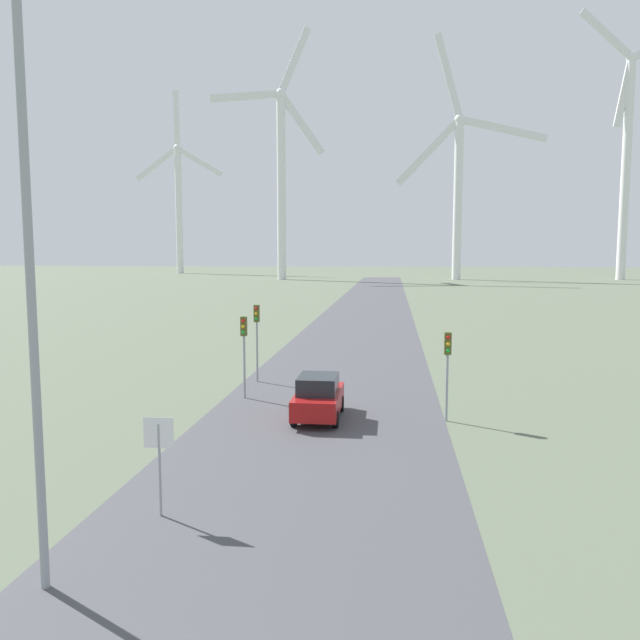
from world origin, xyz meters
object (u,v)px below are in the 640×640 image
(traffic_light_post_near_right, at_px, (448,356))
(traffic_light_post_mid_left, at_px, (244,339))
(car_approaching, at_px, (318,397))
(streetlamp, at_px, (26,201))
(stop_sign_near, at_px, (159,447))
(wind_turbine_right, at_px, (627,150))
(wind_turbine_left, at_px, (281,167))
(traffic_light_post_near_left, at_px, (257,326))
(wind_turbine_center, at_px, (458,178))
(wind_turbine_far_left, at_px, (179,196))

(traffic_light_post_near_right, bearing_deg, traffic_light_post_mid_left, 161.79)
(car_approaching, bearing_deg, traffic_light_post_mid_left, 140.29)
(streetlamp, distance_m, traffic_light_post_mid_left, 17.53)
(stop_sign_near, distance_m, wind_turbine_right, 166.22)
(stop_sign_near, relative_size, wind_turbine_left, 0.04)
(traffic_light_post_near_right, bearing_deg, wind_turbine_right, 68.57)
(stop_sign_near, relative_size, traffic_light_post_mid_left, 0.68)
(stop_sign_near, height_order, traffic_light_post_near_left, traffic_light_post_near_left)
(car_approaching, bearing_deg, traffic_light_post_near_left, 120.38)
(wind_turbine_left, distance_m, wind_turbine_center, 44.36)
(stop_sign_near, bearing_deg, wind_turbine_left, 98.82)
(wind_turbine_far_left, bearing_deg, streetlamp, -71.60)
(wind_turbine_right, bearing_deg, traffic_light_post_near_right, -111.43)
(traffic_light_post_mid_left, xyz_separation_m, wind_turbine_right, (64.25, 137.49, 29.37))
(wind_turbine_right, bearing_deg, traffic_light_post_near_left, -115.74)
(traffic_light_post_near_left, relative_size, traffic_light_post_mid_left, 1.06)
(streetlamp, bearing_deg, traffic_light_post_near_right, 56.22)
(traffic_light_post_near_right, distance_m, wind_turbine_left, 136.93)
(car_approaching, bearing_deg, wind_turbine_right, 66.78)
(stop_sign_near, distance_m, car_approaching, 10.42)
(traffic_light_post_near_right, distance_m, wind_turbine_right, 153.78)
(wind_turbine_far_left, distance_m, wind_turbine_right, 132.10)
(traffic_light_post_near_right, bearing_deg, stop_sign_near, -128.74)
(traffic_light_post_near_right, bearing_deg, wind_turbine_center, 84.19)
(streetlamp, bearing_deg, car_approaching, 73.49)
(traffic_light_post_near_left, bearing_deg, wind_turbine_center, 79.86)
(streetlamp, height_order, traffic_light_post_mid_left, streetlamp)
(stop_sign_near, distance_m, traffic_light_post_near_left, 17.01)
(traffic_light_post_near_left, relative_size, car_approaching, 1.00)
(wind_turbine_far_left, bearing_deg, traffic_light_post_mid_left, -69.91)
(streetlamp, relative_size, wind_turbine_right, 0.20)
(traffic_light_post_mid_left, bearing_deg, wind_turbine_center, 80.23)
(traffic_light_post_near_right, xyz_separation_m, wind_turbine_left, (-30.10, 131.17, 25.27))
(stop_sign_near, relative_size, wind_turbine_far_left, 0.04)
(traffic_light_post_near_left, bearing_deg, wind_turbine_far_left, 110.44)
(wind_turbine_right, bearing_deg, car_approaching, -113.22)
(traffic_light_post_near_left, xyz_separation_m, wind_turbine_right, (64.46, 133.73, 29.20))
(wind_turbine_left, relative_size, wind_turbine_center, 1.03)
(stop_sign_near, distance_m, traffic_light_post_mid_left, 13.24)
(wind_turbine_center, bearing_deg, car_approaching, -97.96)
(traffic_light_post_mid_left, xyz_separation_m, wind_turbine_far_left, (-63.02, 172.25, 22.48))
(streetlamp, xyz_separation_m, stop_sign_near, (1.07, 3.63, -5.98))
(car_approaching, bearing_deg, traffic_light_post_near_right, 2.55)
(traffic_light_post_mid_left, bearing_deg, wind_turbine_left, 99.31)
(streetlamp, relative_size, traffic_light_post_near_left, 3.14)
(wind_turbine_left, bearing_deg, wind_turbine_center, 6.73)
(wind_turbine_far_left, relative_size, wind_turbine_right, 0.90)
(car_approaching, bearing_deg, wind_turbine_center, 82.04)
(wind_turbine_far_left, xyz_separation_m, wind_turbine_left, (42.01, -44.07, 2.63))
(wind_turbine_left, relative_size, wind_turbine_right, 0.95)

